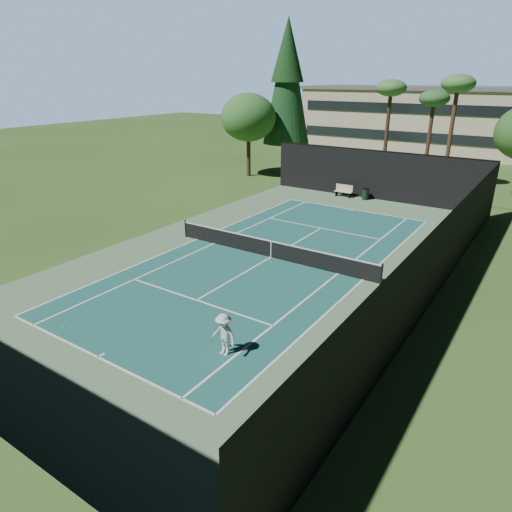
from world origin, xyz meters
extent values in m
plane|color=#30551F|center=(0.00, 0.00, 0.00)|extent=(160.00, 160.00, 0.00)
cube|color=#577D58|center=(0.00, 0.00, 0.01)|extent=(18.00, 32.00, 0.01)
cube|color=#1C5A55|center=(0.00, 0.00, 0.01)|extent=(10.97, 23.77, 0.01)
cube|color=white|center=(0.00, -11.88, 0.02)|extent=(10.97, 0.10, 0.01)
cube|color=white|center=(0.00, 11.88, 0.02)|extent=(10.97, 0.10, 0.01)
cube|color=white|center=(0.00, -6.40, 0.02)|extent=(8.23, 0.10, 0.01)
cube|color=white|center=(0.00, 6.40, 0.02)|extent=(8.23, 0.10, 0.01)
cube|color=white|center=(-5.49, 0.00, 0.02)|extent=(0.10, 23.77, 0.01)
cube|color=white|center=(5.49, 0.00, 0.02)|extent=(0.10, 23.77, 0.01)
cube|color=white|center=(-4.12, 0.00, 0.02)|extent=(0.10, 23.77, 0.01)
cube|color=white|center=(4.12, 0.00, 0.02)|extent=(0.10, 23.77, 0.01)
cube|color=white|center=(0.00, 0.00, 0.02)|extent=(0.10, 12.80, 0.01)
cube|color=white|center=(0.00, -11.73, 0.02)|extent=(0.10, 0.30, 0.01)
cube|color=white|center=(0.00, 11.73, 0.02)|extent=(0.10, 0.30, 0.01)
cylinder|color=black|center=(-6.40, 0.00, 0.55)|extent=(0.10, 0.10, 1.10)
cylinder|color=black|center=(6.40, 0.00, 0.55)|extent=(0.10, 0.10, 1.10)
cube|color=black|center=(0.00, 0.00, 0.50)|extent=(12.80, 0.02, 0.92)
cube|color=white|center=(0.00, 0.00, 0.98)|extent=(12.80, 0.04, 0.07)
cube|color=white|center=(0.00, 0.00, 0.50)|extent=(0.05, 0.03, 0.92)
cube|color=black|center=(0.00, 16.00, 2.00)|extent=(18.00, 0.04, 4.00)
cube|color=black|center=(9.00, 0.00, 2.00)|extent=(0.04, 32.00, 4.00)
cube|color=black|center=(-9.00, 0.00, 2.00)|extent=(0.04, 32.00, 4.00)
cube|color=black|center=(0.00, 16.00, 4.00)|extent=(18.00, 0.06, 0.06)
imported|color=silver|center=(3.70, -9.12, 0.83)|extent=(1.14, 0.73, 1.67)
sphere|color=gold|center=(-2.91, -11.27, 0.03)|extent=(0.06, 0.06, 0.06)
sphere|color=#BBD430|center=(-0.67, 0.71, 0.04)|extent=(0.08, 0.08, 0.08)
sphere|color=#D0F036|center=(2.39, 2.33, 0.04)|extent=(0.08, 0.08, 0.08)
sphere|color=#D1DD32|center=(-6.66, 5.23, 0.03)|extent=(0.07, 0.07, 0.07)
cube|color=beige|center=(-2.32, 15.22, 0.45)|extent=(1.50, 0.45, 0.05)
cube|color=beige|center=(-2.32, 15.42, 0.75)|extent=(1.50, 0.06, 0.55)
cube|color=black|center=(-2.92, 15.22, 0.21)|extent=(0.06, 0.40, 0.42)
cube|color=black|center=(-1.72, 15.22, 0.21)|extent=(0.06, 0.40, 0.42)
cylinder|color=black|center=(-0.41, 15.36, 0.45)|extent=(0.52, 0.52, 0.90)
cylinder|color=black|center=(-0.41, 15.36, 0.92)|extent=(0.56, 0.56, 0.05)
cylinder|color=#3E291A|center=(-12.00, 22.00, 1.80)|extent=(0.50, 0.50, 3.60)
cone|color=#153A1B|center=(-12.00, 22.00, 9.00)|extent=(4.80, 4.80, 12.00)
cone|color=#133415|center=(-12.00, 22.00, 12.00)|extent=(3.30, 3.30, 6.00)
cylinder|color=#3F2A1B|center=(-2.00, 24.00, 4.28)|extent=(0.36, 0.36, 8.55)
ellipsoid|color=#396E31|center=(-2.00, 24.00, 8.55)|extent=(2.80, 2.80, 1.54)
cylinder|color=#472F1E|center=(1.50, 26.00, 3.83)|extent=(0.36, 0.36, 7.65)
ellipsoid|color=#2B5A28|center=(1.50, 26.00, 7.65)|extent=(2.80, 2.80, 1.54)
cylinder|color=#4C3520|center=(4.00, 23.00, 4.50)|extent=(0.36, 0.36, 9.00)
ellipsoid|color=#3A6D31|center=(4.00, 23.00, 9.00)|extent=(2.80, 2.80, 1.54)
cylinder|color=#4B2F20|center=(-14.00, 18.00, 1.87)|extent=(0.40, 0.40, 3.74)
ellipsoid|color=#2D6527|center=(-14.00, 18.00, 5.78)|extent=(5.44, 5.44, 4.62)
cube|color=beige|center=(0.00, 46.00, 4.00)|extent=(40.00, 12.00, 8.00)
cube|color=#59595B|center=(0.00, 46.00, 8.10)|extent=(40.50, 12.50, 0.40)
cube|color=black|center=(0.00, 39.95, 2.40)|extent=(38.00, 0.15, 1.20)
cube|color=black|center=(0.00, 39.95, 5.80)|extent=(38.00, 0.15, 1.20)
camera|label=1|loc=(12.67, -20.38, 9.58)|focal=32.00mm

